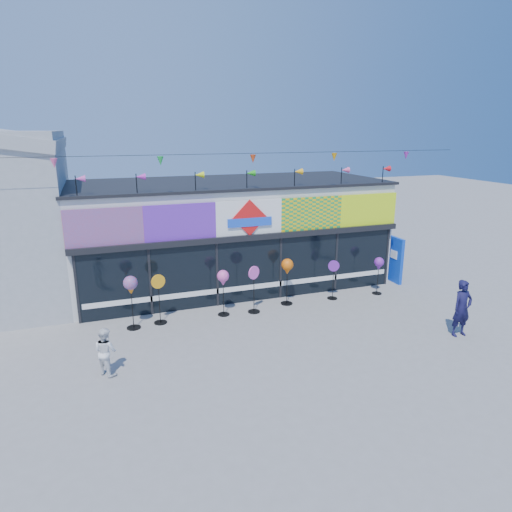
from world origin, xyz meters
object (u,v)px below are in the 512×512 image
adult_man (462,308)px  child (106,351)px  spinner_4 (287,268)px  spinner_6 (379,265)px  spinner_0 (131,287)px  spinner_2 (223,279)px  blue_sign (395,260)px  spinner_3 (254,288)px  spinner_1 (159,298)px  spinner_5 (333,279)px

adult_man → child: bearing=173.3°
spinner_4 → spinner_6: (3.66, -0.19, -0.20)m
adult_man → spinner_0: bearing=157.6°
spinner_4 → child: (-6.26, -2.93, -0.72)m
spinner_2 → spinner_6: bearing=0.2°
blue_sign → spinner_3: blue_sign is taller
spinner_3 → spinner_6: size_ratio=1.14×
blue_sign → spinner_1: size_ratio=1.13×
spinner_5 → spinner_6: 1.90m
adult_man → child: size_ratio=1.39×
spinner_2 → spinner_3: bearing=-6.1°
spinner_5 → child: (-8.06, -2.84, -0.15)m
spinner_0 → spinner_2: (2.97, 0.08, -0.12)m
spinner_3 → child: 5.55m
spinner_0 → spinner_6: bearing=0.7°
spinner_1 → spinner_2: size_ratio=1.04×
spinner_5 → child: spinner_5 is taller
spinner_4 → adult_man: size_ratio=0.96×
spinner_1 → spinner_4: 4.55m
spinner_2 → child: size_ratio=1.26×
blue_sign → spinner_6: bearing=-145.1°
spinner_4 → spinner_5: 1.89m
spinner_1 → child: bearing=-122.4°
spinner_5 → adult_man: (2.12, -4.06, 0.10)m
spinner_2 → spinner_4: 2.42m
spinner_0 → spinner_1: bearing=8.0°
spinner_2 → spinner_6: (6.07, 0.02, -0.11)m
spinner_2 → spinner_4: bearing=5.1°
blue_sign → spinner_0: 10.58m
spinner_0 → spinner_2: spinner_0 is taller
spinner_6 → spinner_2: bearing=-179.8°
spinner_0 → adult_man: (9.30, -3.85, -0.51)m
spinner_1 → spinner_3: spinner_3 is taller
spinner_4 → adult_man: 5.73m
spinner_1 → child: (-1.74, -2.75, -0.24)m
spinner_2 → adult_man: 7.46m
spinner_3 → spinner_5: (3.16, 0.24, -0.09)m
spinner_0 → adult_man: bearing=-22.5°
blue_sign → spinner_5: bearing=-164.4°
spinner_2 → child: (-3.86, -2.71, -0.64)m
adult_man → spinner_2: bearing=148.3°
spinner_0 → adult_man: 10.07m
blue_sign → spinner_1: (-9.65, -1.00, -0.06)m
blue_sign → spinner_2: size_ratio=1.18×
spinner_0 → spinner_6: spinner_0 is taller
blue_sign → adult_man: size_ratio=1.06×
spinner_1 → spinner_5: spinner_1 is taller
spinner_2 → adult_man: size_ratio=0.90×
spinner_2 → adult_man: (6.33, -3.93, -0.39)m
spinner_2 → spinner_3: spinner_3 is taller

